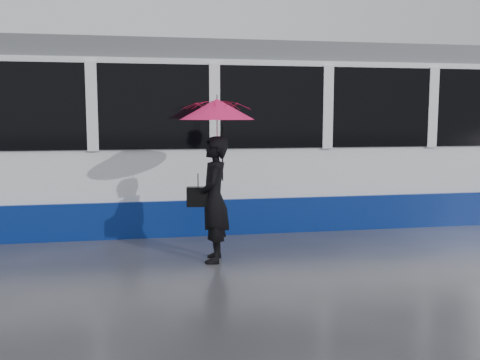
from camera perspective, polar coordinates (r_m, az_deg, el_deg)
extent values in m
plane|color=#2A2B2F|center=(8.11, -0.48, -7.81)|extent=(90.00, 90.00, 0.00)
cube|color=#3F3D38|center=(9.82, -2.27, -5.15)|extent=(34.00, 0.07, 0.02)
cube|color=#3F3D38|center=(11.22, -3.31, -3.64)|extent=(34.00, 0.07, 0.02)
cube|color=white|center=(10.89, 9.58, 3.99)|extent=(24.00, 2.40, 2.95)
cube|color=navy|center=(11.02, 9.46, -2.34)|extent=(24.00, 2.56, 0.62)
cube|color=black|center=(10.88, 9.66, 7.54)|extent=(23.00, 2.48, 1.40)
cube|color=#55585D|center=(10.94, 9.76, 12.65)|extent=(23.60, 2.20, 0.35)
imported|color=black|center=(7.51, -2.80, -2.08)|extent=(0.52, 0.71, 1.77)
imported|color=#E11246|center=(7.43, -2.46, 5.42)|extent=(1.11, 1.13, 0.89)
cone|color=#E11246|center=(7.43, -2.47, 7.56)|extent=(1.20, 1.20, 0.29)
cylinder|color=black|center=(7.43, -2.48, 8.84)|extent=(0.01, 0.01, 0.07)
cylinder|color=black|center=(7.48, -1.88, 2.88)|extent=(0.02, 0.02, 0.78)
cube|color=black|center=(7.50, -4.49, -1.79)|extent=(0.33, 0.19, 0.27)
cylinder|color=black|center=(7.47, -4.50, -0.06)|extent=(0.01, 0.01, 0.18)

